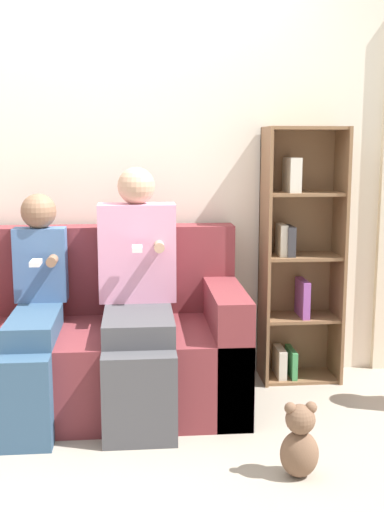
# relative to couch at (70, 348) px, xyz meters

# --- Properties ---
(ground_plane) EXTENTS (14.00, 14.00, 0.00)m
(ground_plane) POSITION_rel_couch_xyz_m (0.13, -0.50, -0.30)
(ground_plane) COLOR #9E9384
(back_wall) EXTENTS (10.00, 0.06, 2.55)m
(back_wall) POSITION_rel_couch_xyz_m (0.13, 0.44, 0.97)
(back_wall) COLOR silver
(back_wall) RESTS_ON ground_plane
(couch) EXTENTS (1.80, 0.81, 0.91)m
(couch) POSITION_rel_couch_xyz_m (0.00, 0.00, 0.00)
(couch) COLOR maroon
(couch) RESTS_ON ground_plane
(adult_seated) EXTENTS (0.40, 0.75, 1.24)m
(adult_seated) POSITION_rel_couch_xyz_m (0.36, -0.11, 0.33)
(adult_seated) COLOR #47474C
(adult_seated) RESTS_ON ground_plane
(child_seated) EXTENTS (0.27, 0.77, 1.10)m
(child_seated) POSITION_rel_couch_xyz_m (-0.15, -0.14, 0.26)
(child_seated) COLOR #335170
(child_seated) RESTS_ON ground_plane
(bookshelf) EXTENTS (0.45, 0.28, 1.45)m
(bookshelf) POSITION_rel_couch_xyz_m (1.28, 0.29, 0.41)
(bookshelf) COLOR brown
(bookshelf) RESTS_ON ground_plane
(teddy_bear) EXTENTS (0.16, 0.13, 0.32)m
(teddy_bear) POSITION_rel_couch_xyz_m (1.01, -0.85, -0.15)
(teddy_bear) COLOR brown
(teddy_bear) RESTS_ON ground_plane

